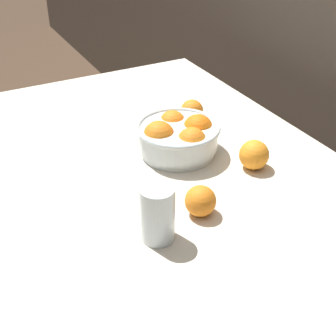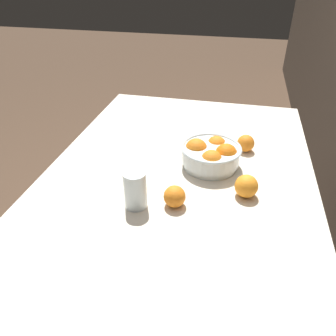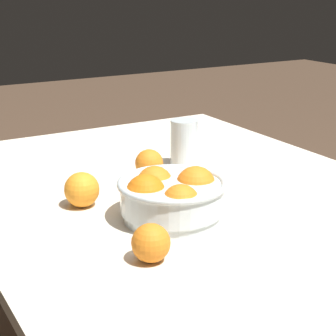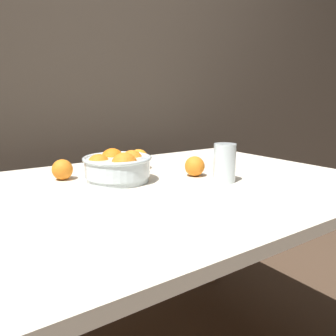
{
  "view_description": "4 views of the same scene",
  "coord_description": "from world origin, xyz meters",
  "px_view_note": "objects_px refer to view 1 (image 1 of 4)",
  "views": [
    {
      "loc": [
        0.86,
        -0.42,
        1.39
      ],
      "look_at": [
        0.05,
        0.01,
        0.8
      ],
      "focal_mm": 50.0,
      "sensor_mm": 36.0,
      "label": 1
    },
    {
      "loc": [
        0.96,
        0.17,
        1.42
      ],
      "look_at": [
        0.04,
        -0.03,
        0.79
      ],
      "focal_mm": 35.0,
      "sensor_mm": 36.0,
      "label": 2
    },
    {
      "loc": [
        -0.98,
        0.64,
        1.21
      ],
      "look_at": [
        0.07,
        0.03,
        0.81
      ],
      "focal_mm": 60.0,
      "sensor_mm": 36.0,
      "label": 3
    },
    {
      "loc": [
        -0.52,
        -0.84,
        1.01
      ],
      "look_at": [
        0.04,
        -0.02,
        0.8
      ],
      "focal_mm": 35.0,
      "sensor_mm": 36.0,
      "label": 4
    }
  ],
  "objects_px": {
    "fruit_bowl": "(179,136)",
    "orange_loose_near_bowl": "(192,111)",
    "orange_loose_aside": "(254,155)",
    "juice_glass": "(158,216)",
    "orange_loose_front": "(200,201)"
  },
  "relations": [
    {
      "from": "fruit_bowl",
      "to": "orange_loose_near_bowl",
      "type": "height_order",
      "value": "fruit_bowl"
    },
    {
      "from": "orange_loose_front",
      "to": "fruit_bowl",
      "type": "bearing_deg",
      "value": 161.5
    },
    {
      "from": "fruit_bowl",
      "to": "orange_loose_front",
      "type": "height_order",
      "value": "fruit_bowl"
    },
    {
      "from": "fruit_bowl",
      "to": "orange_loose_near_bowl",
      "type": "bearing_deg",
      "value": 139.02
    },
    {
      "from": "orange_loose_aside",
      "to": "fruit_bowl",
      "type": "bearing_deg",
      "value": -139.24
    },
    {
      "from": "juice_glass",
      "to": "orange_loose_near_bowl",
      "type": "relative_size",
      "value": 1.82
    },
    {
      "from": "fruit_bowl",
      "to": "orange_loose_front",
      "type": "relative_size",
      "value": 3.18
    },
    {
      "from": "fruit_bowl",
      "to": "orange_loose_aside",
      "type": "bearing_deg",
      "value": 40.76
    },
    {
      "from": "fruit_bowl",
      "to": "orange_loose_front",
      "type": "xyz_separation_m",
      "value": [
        0.25,
        -0.08,
        -0.01
      ]
    },
    {
      "from": "orange_loose_front",
      "to": "orange_loose_aside",
      "type": "relative_size",
      "value": 0.92
    },
    {
      "from": "fruit_bowl",
      "to": "orange_loose_near_bowl",
      "type": "distance_m",
      "value": 0.19
    },
    {
      "from": "juice_glass",
      "to": "orange_loose_aside",
      "type": "height_order",
      "value": "juice_glass"
    },
    {
      "from": "orange_loose_near_bowl",
      "to": "orange_loose_front",
      "type": "xyz_separation_m",
      "value": [
        0.39,
        -0.21,
        0.0
      ]
    },
    {
      "from": "orange_loose_near_bowl",
      "to": "orange_loose_front",
      "type": "distance_m",
      "value": 0.44
    },
    {
      "from": "fruit_bowl",
      "to": "orange_loose_aside",
      "type": "distance_m",
      "value": 0.2
    }
  ]
}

